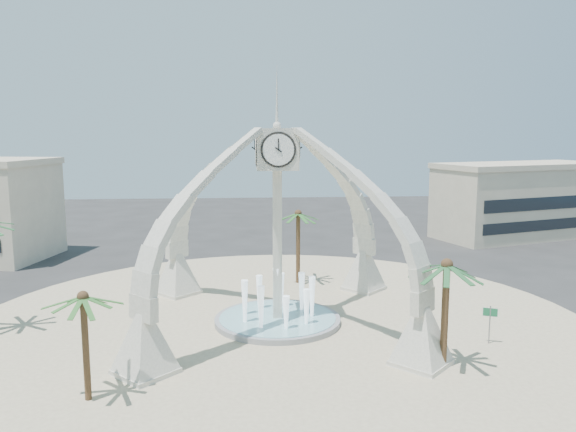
{
  "coord_description": "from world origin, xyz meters",
  "views": [
    {
      "loc": [
        -2.02,
        -34.27,
        12.05
      ],
      "look_at": [
        0.82,
        2.0,
        6.62
      ],
      "focal_mm": 35.0,
      "sensor_mm": 36.0,
      "label": 1
    }
  ],
  "objects": [
    {
      "name": "plaza",
      "position": [
        0.0,
        0.0,
        0.03
      ],
      "size": [
        40.0,
        40.0,
        0.06
      ],
      "primitive_type": "cylinder",
      "color": "#C6B793",
      "rests_on": "ground"
    },
    {
      "name": "clock_tower",
      "position": [
        -0.0,
        -0.0,
        6.49
      ],
      "size": [
        17.94,
        17.94,
        16.3
      ],
      "color": "silver",
      "rests_on": "ground"
    },
    {
      "name": "ground",
      "position": [
        0.0,
        0.0,
        0.0
      ],
      "size": [
        140.0,
        140.0,
        0.0
      ],
      "primitive_type": "plane",
      "color": "#282828",
      "rests_on": "ground"
    },
    {
      "name": "building_ne",
      "position": [
        30.0,
        28.0,
        4.31
      ],
      "size": [
        21.87,
        14.17,
        8.6
      ],
      "rotation": [
        0.0,
        0.0,
        0.31
      ],
      "color": "beige",
      "rests_on": "ground"
    },
    {
      "name": "palm_north",
      "position": [
        2.22,
        9.53,
        5.62
      ],
      "size": [
        3.7,
        3.7,
        6.38
      ],
      "rotation": [
        0.0,
        0.0,
        0.04
      ],
      "color": "brown",
      "rests_on": "ground"
    },
    {
      "name": "fountain",
      "position": [
        0.0,
        0.0,
        0.29
      ],
      "size": [
        8.0,
        8.0,
        3.62
      ],
      "color": "gray",
      "rests_on": "ground"
    },
    {
      "name": "palm_south",
      "position": [
        -9.18,
        -9.69,
        4.8
      ],
      "size": [
        4.11,
        4.11,
        5.49
      ],
      "rotation": [
        0.0,
        0.0,
        0.31
      ],
      "color": "brown",
      "rests_on": "ground"
    },
    {
      "name": "palm_east",
      "position": [
        8.08,
        -7.54,
        5.41
      ],
      "size": [
        4.02,
        4.02,
        6.22
      ],
      "rotation": [
        0.0,
        0.0,
        0.04
      ],
      "color": "brown",
      "rests_on": "ground"
    },
    {
      "name": "street_sign",
      "position": [
        11.88,
        -4.51,
        1.64
      ],
      "size": [
        0.78,
        0.35,
        2.29
      ],
      "rotation": [
        0.0,
        0.0,
        -0.4
      ],
      "color": "slate",
      "rests_on": "ground"
    }
  ]
}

